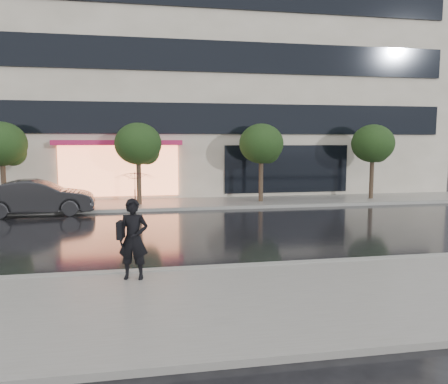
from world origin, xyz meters
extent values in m
plane|color=black|center=(0.00, 0.00, 0.00)|extent=(120.00, 120.00, 0.00)
cube|color=slate|center=(0.00, -3.25, 0.06)|extent=(60.00, 4.50, 0.12)
cube|color=slate|center=(0.00, 10.25, 0.06)|extent=(60.00, 3.50, 0.12)
cube|color=gray|center=(0.00, -1.00, 0.07)|extent=(60.00, 0.25, 0.14)
cube|color=gray|center=(0.00, 8.50, 0.07)|extent=(60.00, 0.25, 0.14)
cube|color=beige|center=(0.00, 18.00, 9.00)|extent=(30.00, 12.00, 18.00)
cube|color=black|center=(0.00, 11.94, 4.30)|extent=(28.00, 0.12, 1.60)
cube|color=black|center=(0.00, 11.94, 7.50)|extent=(28.00, 0.12, 1.60)
cube|color=#FF8C59|center=(-4.00, 11.92, 1.60)|extent=(6.00, 0.10, 2.60)
cube|color=#B81C50|center=(-4.00, 11.59, 3.05)|extent=(6.40, 0.70, 0.25)
cube|color=black|center=(5.00, 11.94, 1.60)|extent=(7.00, 0.10, 2.60)
cube|color=#4C4C54|center=(26.00, 28.00, 8.00)|extent=(12.00, 12.00, 16.00)
cylinder|color=#33261C|center=(-9.00, 10.00, 1.10)|extent=(0.22, 0.22, 2.20)
ellipsoid|color=black|center=(-9.00, 10.00, 3.00)|extent=(2.20, 2.20, 1.98)
sphere|color=black|center=(-8.60, 10.20, 2.60)|extent=(1.20, 1.20, 1.20)
cylinder|color=#33261C|center=(-3.00, 10.00, 1.10)|extent=(0.22, 0.22, 2.20)
ellipsoid|color=black|center=(-3.00, 10.00, 3.00)|extent=(2.20, 2.20, 1.98)
sphere|color=black|center=(-2.60, 10.20, 2.60)|extent=(1.20, 1.20, 1.20)
cylinder|color=#33261C|center=(3.00, 10.00, 1.10)|extent=(0.22, 0.22, 2.20)
ellipsoid|color=black|center=(3.00, 10.00, 3.00)|extent=(2.20, 2.20, 1.98)
sphere|color=black|center=(3.40, 10.20, 2.60)|extent=(1.20, 1.20, 1.20)
cylinder|color=#33261C|center=(9.00, 10.00, 1.10)|extent=(0.22, 0.22, 2.20)
ellipsoid|color=black|center=(9.00, 10.00, 3.00)|extent=(2.20, 2.20, 1.98)
sphere|color=black|center=(9.40, 10.20, 2.60)|extent=(1.20, 1.20, 1.20)
imported|color=black|center=(-7.17, 8.30, 0.75)|extent=(4.67, 1.95, 1.50)
imported|color=black|center=(-2.99, -1.58, 1.00)|extent=(0.71, 0.54, 1.77)
imported|color=#3C0A15|center=(-2.93, -1.59, 2.10)|extent=(0.99, 1.00, 0.77)
cylinder|color=black|center=(-2.93, -1.59, 1.65)|extent=(0.02, 0.02, 0.88)
cube|color=black|center=(-3.26, -1.58, 1.22)|extent=(0.18, 0.35, 0.38)
camera|label=1|loc=(-2.72, -11.07, 3.12)|focal=35.00mm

